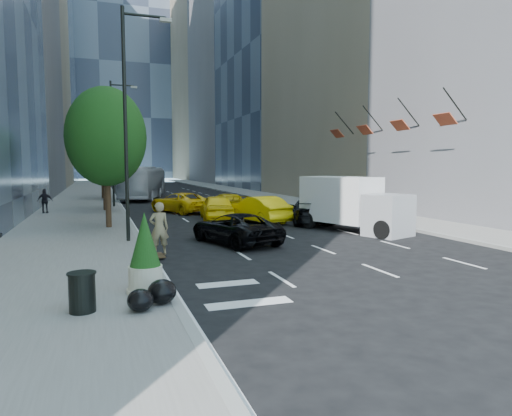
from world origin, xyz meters
name	(u,v)px	position (x,y,z in m)	size (l,w,h in m)	color
ground	(301,251)	(0.00, 0.00, 0.00)	(160.00, 160.00, 0.00)	black
sidewalk_left	(84,201)	(-9.00, 30.00, 0.07)	(6.00, 120.00, 0.15)	slate
sidewalk_right	(269,196)	(10.00, 30.00, 0.07)	(4.00, 120.00, 0.15)	slate
tower_left_end	(20,38)	(-22.00, 92.00, 30.00)	(20.00, 28.00, 60.00)	#2E3648
tower_right_mid	(248,22)	(22.00, 74.00, 32.50)	(20.00, 24.00, 65.00)	#5F5E63
tower_right_far	(218,80)	(22.00, 98.00, 25.00)	(20.00, 24.00, 50.00)	#807258
tower_distant	(121,16)	(0.00, 120.00, 45.00)	(40.00, 20.00, 90.00)	#2E3648
lamp_near	(129,111)	(-6.32, 4.00, 5.81)	(2.13, 0.22, 10.00)	black
lamp_far	(114,136)	(-6.32, 22.00, 5.81)	(2.13, 0.22, 10.00)	black
tree_near	(106,137)	(-7.20, 9.00, 4.97)	(4.20, 4.20, 7.46)	#312313
tree_mid	(104,140)	(-7.20, 19.00, 5.32)	(4.50, 4.50, 7.99)	#312313
tree_far	(102,154)	(-7.20, 32.00, 4.62)	(3.90, 3.90, 6.92)	#312313
traffic_signal	(109,159)	(-6.40, 40.00, 4.23)	(2.48, 0.53, 5.20)	black
facade_flags	(383,125)	(10.64, 10.00, 6.18)	(1.85, 13.30, 2.05)	black
skateboarder	(159,232)	(-5.60, 0.41, 0.99)	(0.72, 0.47, 1.97)	#7E714F
black_sedan_lincoln	(235,228)	(-2.00, 2.62, 0.68)	(2.25, 4.88, 1.36)	black
black_sedan_mercedes	(309,211)	(4.20, 8.00, 0.73)	(2.05, 5.04, 1.46)	black
taxi_a	(217,207)	(-0.57, 11.50, 0.82)	(1.93, 4.79, 1.63)	yellow
taxi_b	(259,209)	(1.54, 9.45, 0.80)	(1.69, 4.85, 1.60)	yellow
taxi_c	(180,203)	(-2.00, 16.79, 0.74)	(2.45, 5.31, 1.48)	yellow
taxi_d	(227,203)	(1.20, 15.50, 0.71)	(1.99, 4.89, 1.42)	gold
city_bus	(144,183)	(-3.20, 31.84, 1.67)	(2.80, 11.97, 3.33)	silver
box_truck	(352,204)	(4.91, 4.25, 1.45)	(4.07, 6.32, 2.85)	silver
pedestrian_b	(45,201)	(-11.20, 18.00, 1.00)	(1.00, 0.42, 1.70)	black
trash_can	(82,293)	(-8.11, -5.83, 0.59)	(0.58, 0.58, 0.87)	black
planter_shrub	(145,254)	(-6.60, -4.65, 1.15)	(0.88, 0.88, 2.11)	beige
garbage_bags	(154,295)	(-6.55, -5.96, 0.43)	(1.19, 1.14, 0.59)	black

